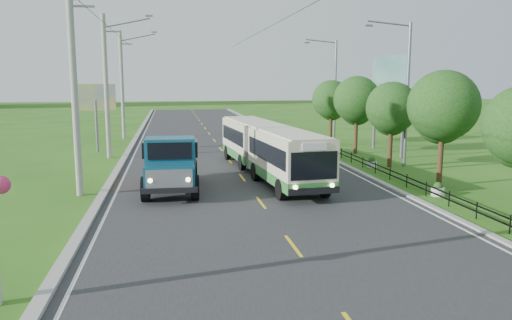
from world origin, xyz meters
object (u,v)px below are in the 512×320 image
object	(u,v)px
billboard_left	(95,102)
streetlight_mid	(405,89)
tree_fifth	(357,102)
planter_near	(438,190)
tree_back	(331,102)
bus	(267,146)
dump_truck	(171,159)
pole_far	(122,84)
streetlight_far	(334,87)
planter_far	(332,147)
tree_third	(443,110)
pole_near	(75,88)
billboard_right	(389,82)
pole_mid	(107,86)
tree_fourth	(392,111)
planter_mid	(372,163)

from	to	relation	value
billboard_left	streetlight_mid	bearing A→B (deg)	-26.40
tree_fifth	planter_near	world-z (taller)	tree_fifth
tree_back	bus	xyz separation A→B (m)	(-8.30, -13.61, -1.93)
tree_fifth	dump_truck	distance (m)	17.62
pole_far	streetlight_mid	bearing A→B (deg)	-45.14
streetlight_far	bus	world-z (taller)	streetlight_far
planter_far	dump_truck	xyz separation A→B (m)	(-12.54, -12.58, 1.28)
tree_third	tree_back	xyz separation A→B (m)	(-0.00, 18.00, -0.33)
pole_near	tree_back	size ratio (longest dim) A/B	1.82
tree_back	planter_far	size ratio (longest dim) A/B	8.21
tree_third	billboard_right	distance (m)	12.18
pole_mid	tree_fourth	size ratio (longest dim) A/B	1.85
tree_third	planter_near	distance (m)	4.46
tree_fourth	planter_far	size ratio (longest dim) A/B	8.06
planter_mid	streetlight_far	bearing A→B (deg)	81.70
planter_mid	dump_truck	xyz separation A→B (m)	(-12.54, -4.58, 1.28)
tree_third	tree_back	size ratio (longest dim) A/B	1.09
pole_far	dump_truck	xyz separation A→B (m)	(4.32, -23.58, -3.53)
pole_near	dump_truck	size ratio (longest dim) A/B	1.50
tree_fifth	tree_fourth	bearing A→B (deg)	-90.00
streetlight_far	planter_far	xyz separation A→B (m)	(-2.04, -6.00, -4.62)
billboard_left	streetlight_far	bearing A→B (deg)	11.23
pole_far	billboard_right	distance (m)	24.33
planter_mid	bus	distance (m)	7.34
planter_near	planter_far	bearing A→B (deg)	90.00
pole_near	billboard_right	world-z (taller)	pole_near
pole_near	streetlight_far	size ratio (longest dim) A/B	1.10
pole_near	planter_mid	bearing A→B (deg)	16.52
tree_third	streetlight_far	xyz separation A→B (m)	(0.79, 19.86, 0.92)
streetlight_far	streetlight_mid	bearing A→B (deg)	-90.00
pole_mid	bus	bearing A→B (deg)	-40.78
tree_fourth	streetlight_far	world-z (taller)	streetlight_far
planter_far	billboard_right	distance (m)	6.58
planter_mid	pole_far	bearing A→B (deg)	131.59
billboard_right	bus	world-z (taller)	billboard_right
tree_back	planter_far	bearing A→B (deg)	-106.88
tree_fourth	streetlight_far	bearing A→B (deg)	86.75
pole_far	tree_fourth	xyz separation A→B (m)	(18.12, -18.86, -1.51)
planter_far	billboard_left	world-z (taller)	billboard_left
streetlight_mid	dump_truck	xyz separation A→B (m)	(-14.58, -4.58, -3.34)
streetlight_mid	planter_mid	bearing A→B (deg)	-180.00
streetlight_far	bus	size ratio (longest dim) A/B	0.61
streetlight_far	planter_mid	xyz separation A→B (m)	(-2.04, -14.00, -4.62)
tree_back	bus	bearing A→B (deg)	-121.37
streetlight_mid	billboard_right	world-z (taller)	streetlight_mid
pole_mid	dump_truck	size ratio (longest dim) A/B	1.50
tree_third	billboard_right	size ratio (longest dim) A/B	0.82
tree_fourth	planter_near	xyz separation A→B (m)	(-1.26, -8.14, -3.30)
tree_fourth	billboard_left	bearing A→B (deg)	153.01
tree_fourth	dump_truck	bearing A→B (deg)	-161.11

